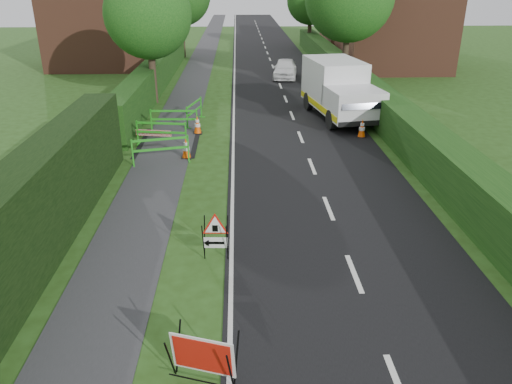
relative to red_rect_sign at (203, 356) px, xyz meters
name	(u,v)px	position (x,y,z in m)	size (l,w,h in m)	color
ground	(247,302)	(0.78, 2.19, -0.54)	(120.00, 120.00, 0.00)	#254313
road_surface	(268,55)	(3.28, 37.19, -0.53)	(6.00, 90.00, 0.02)	black
footpath	(204,55)	(-2.22, 37.19, -0.53)	(2.00, 90.00, 0.02)	#2D2D30
hedge_west_near	(8,308)	(-4.22, 2.19, -0.54)	(1.10, 18.00, 2.50)	black
hedge_west_far	(158,87)	(-4.22, 24.19, -0.54)	(1.00, 24.00, 1.80)	#14380F
hedge_east	(368,110)	(7.28, 18.19, -0.54)	(1.20, 50.00, 1.50)	#14380F
house_west	(102,25)	(-9.22, 32.19, 2.36)	(7.50, 7.40, 7.88)	brown
house_east_a	(394,27)	(11.78, 30.19, 2.36)	(7.50, 7.40, 7.88)	brown
house_east_b	(362,13)	(12.78, 44.19, 2.36)	(7.50, 7.40, 7.88)	brown
tree_nw	(148,15)	(-3.82, 20.19, 3.94)	(4.40, 4.40, 6.70)	#2D2116
tree_fe	(311,0)	(7.18, 40.19, 3.68)	(4.20, 4.20, 6.33)	#2D2116
red_rect_sign	(203,356)	(0.00, 0.00, 0.00)	(1.24, 0.97, 0.94)	black
triangle_sign	(214,233)	(0.03, 3.96, 0.19)	(0.75, 0.75, 1.04)	black
works_van	(339,89)	(5.45, 16.91, 0.84)	(3.09, 6.00, 2.61)	silver
traffic_cone_0	(362,128)	(5.87, 13.64, -0.15)	(0.38, 0.38, 0.79)	black
traffic_cone_1	(351,118)	(5.76, 15.23, -0.15)	(0.38, 0.38, 0.79)	black
traffic_cone_2	(340,103)	(5.79, 18.11, -0.15)	(0.38, 0.38, 0.79)	black
traffic_cone_3	(186,148)	(-1.32, 11.30, -0.15)	(0.38, 0.38, 0.79)	black
traffic_cone_4	(197,125)	(-1.12, 14.44, -0.15)	(0.38, 0.38, 0.79)	black
ped_barrier_0	(160,147)	(-2.18, 10.75, 0.09)	(2.09, 0.81, 1.00)	#229A1C
ped_barrier_1	(161,130)	(-2.44, 12.85, 0.09)	(2.09, 0.66, 1.00)	#229A1C
ped_barrier_2	(174,117)	(-2.15, 14.79, 0.09)	(2.07, 0.41, 1.00)	#229A1C
ped_barrier_3	(194,109)	(-1.38, 16.17, 0.09)	(0.85, 2.08, 1.00)	#229A1C
redwhite_plank	(154,144)	(-2.80, 13.09, -0.54)	(1.50, 0.04, 0.25)	red
hatchback_car	(285,69)	(3.80, 26.82, 0.08)	(1.47, 3.65, 1.24)	white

